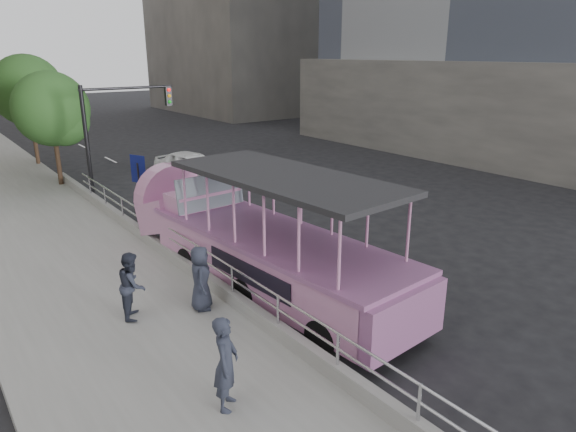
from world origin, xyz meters
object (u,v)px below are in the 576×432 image
Objects in this scene: duck_boat at (252,241)px; pedestrian_near at (226,363)px; car at (192,166)px; traffic_signal at (113,124)px; street_tree_near at (54,112)px; street_tree_far at (30,93)px; pedestrian_mid at (132,285)px; parking_sign at (140,187)px; pedestrian_far at (201,278)px.

pedestrian_near is at bearing -127.42° from duck_boat.
car is 0.89× the size of traffic_signal.
pedestrian_near is 19.59m from street_tree_near.
street_tree_far is at bearing 98.43° from traffic_signal.
traffic_signal is at bearing 8.99° from pedestrian_mid.
street_tree_near reaches higher than parking_sign.
street_tree_near is at bearing 146.23° from car.
street_tree_near is (2.07, 15.01, 2.68)m from pedestrian_mid.
street_tree_near is at bearing 35.96° from pedestrian_near.
pedestrian_near is 4.31m from pedestrian_mid.
street_tree_near is (-1.63, 14.63, 2.50)m from duck_boat.
pedestrian_far is 15.87m from street_tree_near.
street_tree_far reaches higher than pedestrian_mid.
parking_sign is (1.14, 6.79, 0.75)m from pedestrian_far.
pedestrian_mid is at bearing -136.34° from car.
pedestrian_far reaches higher than car.
pedestrian_mid is at bearing -174.12° from duck_boat.
parking_sign reaches higher than pedestrian_near.
parking_sign is (-5.36, -6.77, 1.10)m from car.
pedestrian_mid reaches higher than car.
duck_boat is 5.96× the size of pedestrian_near.
traffic_signal is (-4.35, -1.36, 2.71)m from car.
street_tree_far is at bearing 91.47° from parking_sign.
traffic_signal is at bearing -65.02° from street_tree_near.
parking_sign is at bearing 16.73° from pedestrian_far.
street_tree_far reaches higher than pedestrian_far.
pedestrian_near is 0.60× the size of parking_sign.
car is at bearing -5.21° from pedestrian_mid.
street_tree_near is at bearing -91.91° from street_tree_far.
traffic_signal is (2.16, 12.21, 2.36)m from pedestrian_far.
pedestrian_near is 0.28× the size of street_tree_far.
pedestrian_far is at bearing -155.20° from duck_boat.
pedestrian_mid is at bearing -107.59° from traffic_signal.
street_tree_near is (-5.94, 2.07, 3.03)m from car.
car is 0.81× the size of street_tree_near.
parking_sign reaches higher than pedestrian_mid.
parking_sign is at bearing 100.25° from duck_boat.
traffic_signal is 0.91× the size of street_tree_near.
duck_boat is at bearing -57.54° from pedestrian_mid.
pedestrian_far is 21.88m from street_tree_far.
pedestrian_far is (1.40, 3.68, -0.07)m from pedestrian_near.
pedestrian_far is at bearing 20.90° from pedestrian_near.
street_tree_near is 0.89× the size of street_tree_far.
duck_boat is 2.35× the size of car.
street_tree_near is (-1.60, 3.43, 0.32)m from traffic_signal.
pedestrian_far is at bearing -99.54° from parking_sign.
pedestrian_near is (-3.59, -4.69, -0.11)m from duck_boat.
car is 2.76× the size of pedestrian_far.
street_tree_near is at bearing 96.34° from duck_boat.
duck_boat is at bearing -79.75° from parking_sign.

